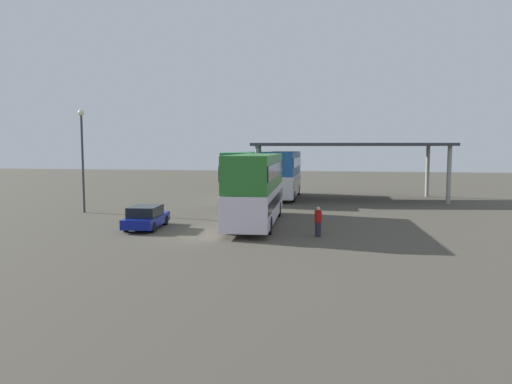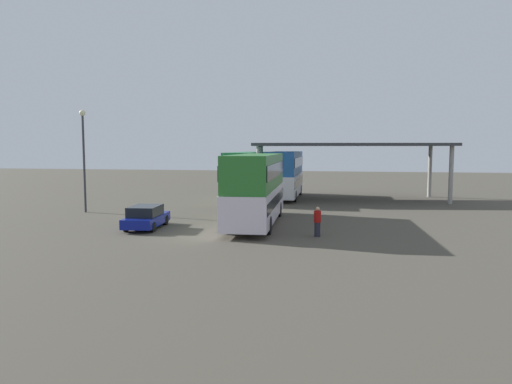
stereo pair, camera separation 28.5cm
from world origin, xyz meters
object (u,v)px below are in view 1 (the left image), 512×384
(parked_hatchback, at_px, (146,217))
(double_decker_mid_row, at_px, (284,173))
(lamppost_tall, at_px, (82,148))
(pedestrian_waiting, at_px, (318,222))
(double_decker_main, at_px, (256,186))
(double_decker_near_canopy, at_px, (247,174))

(parked_hatchback, relative_size, double_decker_mid_row, 0.41)
(double_decker_mid_row, xyz_separation_m, lamppost_tall, (-13.29, -12.25, 2.33))
(pedestrian_waiting, bearing_deg, double_decker_main, 98.50)
(parked_hatchback, xyz_separation_m, lamppost_tall, (-7.18, 5.78, 4.03))
(parked_hatchback, xyz_separation_m, double_decker_mid_row, (6.11, 18.04, 1.70))
(double_decker_main, relative_size, parked_hatchback, 2.63)
(parked_hatchback, distance_m, double_decker_near_canopy, 16.76)
(parked_hatchback, relative_size, double_decker_near_canopy, 0.40)
(lamppost_tall, bearing_deg, double_decker_near_canopy, 46.55)
(double_decker_near_canopy, distance_m, lamppost_tall, 14.84)
(parked_hatchback, relative_size, lamppost_tall, 0.56)
(double_decker_mid_row, bearing_deg, parked_hatchback, 160.58)
(double_decker_main, xyz_separation_m, parked_hatchback, (-6.06, -2.69, -1.69))
(parked_hatchback, bearing_deg, lamppost_tall, 46.56)
(pedestrian_waiting, bearing_deg, double_decker_mid_row, 61.67)
(double_decker_near_canopy, relative_size, pedestrian_waiting, 6.47)
(double_decker_near_canopy, bearing_deg, lamppost_tall, 137.67)
(parked_hatchback, bearing_deg, double_decker_main, -70.68)
(double_decker_main, distance_m, pedestrian_waiting, 5.49)
(parked_hatchback, distance_m, lamppost_tall, 10.06)
(pedestrian_waiting, bearing_deg, parked_hatchback, 135.40)
(lamppost_tall, relative_size, pedestrian_waiting, 4.64)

